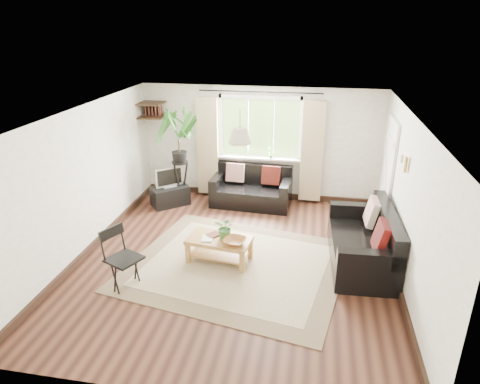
% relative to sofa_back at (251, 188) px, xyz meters
% --- Properties ---
extents(floor, '(5.50, 5.50, 0.00)m').
position_rel_sofa_back_xyz_m(floor, '(0.10, -2.28, -0.38)').
color(floor, black).
rests_on(floor, ground).
extents(ceiling, '(5.50, 5.50, 0.00)m').
position_rel_sofa_back_xyz_m(ceiling, '(0.10, -2.28, 2.02)').
color(ceiling, white).
rests_on(ceiling, floor).
extents(wall_back, '(5.00, 0.02, 2.40)m').
position_rel_sofa_back_xyz_m(wall_back, '(0.10, 0.47, 0.82)').
color(wall_back, beige).
rests_on(wall_back, floor).
extents(wall_front, '(5.00, 0.02, 2.40)m').
position_rel_sofa_back_xyz_m(wall_front, '(0.10, -5.03, 0.82)').
color(wall_front, beige).
rests_on(wall_front, floor).
extents(wall_left, '(0.02, 5.50, 2.40)m').
position_rel_sofa_back_xyz_m(wall_left, '(-2.40, -2.28, 0.82)').
color(wall_left, beige).
rests_on(wall_left, floor).
extents(wall_right, '(0.02, 5.50, 2.40)m').
position_rel_sofa_back_xyz_m(wall_right, '(2.60, -2.28, 0.82)').
color(wall_right, beige).
rests_on(wall_right, floor).
extents(rug, '(3.74, 3.37, 0.02)m').
position_rel_sofa_back_xyz_m(rug, '(0.14, -2.43, -0.37)').
color(rug, beige).
rests_on(rug, floor).
extents(window, '(2.50, 0.16, 2.16)m').
position_rel_sofa_back_xyz_m(window, '(0.10, 0.43, 1.17)').
color(window, white).
rests_on(window, wall_back).
extents(door, '(0.06, 0.96, 2.06)m').
position_rel_sofa_back_xyz_m(door, '(2.57, -0.58, 0.62)').
color(door, silver).
rests_on(door, wall_right).
extents(corner_shelf, '(0.50, 0.50, 0.34)m').
position_rel_sofa_back_xyz_m(corner_shelf, '(-2.15, 0.22, 1.51)').
color(corner_shelf, black).
rests_on(corner_shelf, wall_back).
extents(pendant_lamp, '(0.36, 0.36, 0.54)m').
position_rel_sofa_back_xyz_m(pendant_lamp, '(0.10, -1.88, 1.67)').
color(pendant_lamp, beige).
rests_on(pendant_lamp, ceiling).
extents(wall_sconce, '(0.12, 0.12, 0.28)m').
position_rel_sofa_back_xyz_m(wall_sconce, '(2.53, -1.98, 1.36)').
color(wall_sconce, beige).
rests_on(wall_sconce, wall_right).
extents(sofa_back, '(1.67, 0.90, 0.77)m').
position_rel_sofa_back_xyz_m(sofa_back, '(0.00, 0.00, 0.00)').
color(sofa_back, black).
rests_on(sofa_back, floor).
extents(sofa_right, '(1.89, 1.01, 0.87)m').
position_rel_sofa_back_xyz_m(sofa_right, '(2.08, -1.98, 0.05)').
color(sofa_right, black).
rests_on(sofa_right, floor).
extents(coffee_table, '(1.07, 0.68, 0.41)m').
position_rel_sofa_back_xyz_m(coffee_table, '(-0.15, -2.33, -0.18)').
color(coffee_table, brown).
rests_on(coffee_table, floor).
extents(table_plant, '(0.40, 0.37, 0.36)m').
position_rel_sofa_back_xyz_m(table_plant, '(-0.06, -2.29, 0.21)').
color(table_plant, '#396E2C').
rests_on(table_plant, coffee_table).
extents(bowl, '(0.41, 0.41, 0.09)m').
position_rel_sofa_back_xyz_m(bowl, '(0.13, -2.46, 0.07)').
color(bowl, '#A16937').
rests_on(bowl, coffee_table).
extents(book_a, '(0.19, 0.24, 0.02)m').
position_rel_sofa_back_xyz_m(book_a, '(-0.42, -2.38, 0.04)').
color(book_a, white).
rests_on(book_a, coffee_table).
extents(book_b, '(0.27, 0.28, 0.02)m').
position_rel_sofa_back_xyz_m(book_b, '(-0.34, -2.19, 0.04)').
color(book_b, '#582B23').
rests_on(book_b, coffee_table).
extents(tv_stand, '(0.85, 0.81, 0.40)m').
position_rel_sofa_back_xyz_m(tv_stand, '(-1.67, -0.32, -0.18)').
color(tv_stand, black).
rests_on(tv_stand, floor).
extents(tv, '(0.57, 0.52, 0.44)m').
position_rel_sofa_back_xyz_m(tv, '(-1.67, -0.32, 0.24)').
color(tv, '#A5A5AA').
rests_on(tv, tv_stand).
extents(palm_stand, '(0.89, 0.89, 1.99)m').
position_rel_sofa_back_xyz_m(palm_stand, '(-1.47, -0.16, 0.61)').
color(palm_stand, black).
rests_on(palm_stand, floor).
extents(folding_chair, '(0.63, 0.63, 0.92)m').
position_rel_sofa_back_xyz_m(folding_chair, '(-1.33, -3.29, 0.08)').
color(folding_chair, black).
rests_on(folding_chair, floor).
extents(sill_plant, '(0.14, 0.10, 0.27)m').
position_rel_sofa_back_xyz_m(sill_plant, '(0.35, 0.35, 0.68)').
color(sill_plant, '#2D6023').
rests_on(sill_plant, window).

